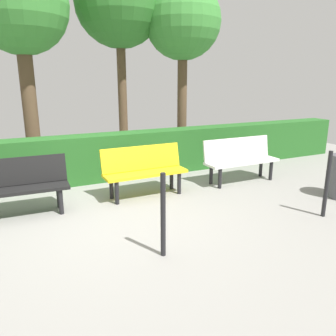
# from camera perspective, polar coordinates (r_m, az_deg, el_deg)

# --- Properties ---
(ground_plane) EXTENTS (16.00, 16.00, 0.00)m
(ground_plane) POSITION_cam_1_polar(r_m,az_deg,el_deg) (5.12, -10.42, -8.11)
(ground_plane) COLOR gray
(bench_white) EXTENTS (1.54, 0.46, 0.86)m
(bench_white) POSITION_cam_1_polar(r_m,az_deg,el_deg) (6.75, 12.24, 1.75)
(bench_white) COLOR white
(bench_white) RESTS_ON ground_plane
(bench_yellow) EXTENTS (1.46, 0.48, 0.86)m
(bench_yellow) POSITION_cam_1_polar(r_m,az_deg,el_deg) (5.80, -4.13, -0.11)
(bench_yellow) COLOR yellow
(bench_yellow) RESTS_ON ground_plane
(bench_black) EXTENTS (1.65, 0.52, 0.86)m
(bench_black) POSITION_cam_1_polar(r_m,az_deg,el_deg) (5.42, -25.42, -2.61)
(bench_black) COLOR black
(bench_black) RESTS_ON ground_plane
(hedge_row) EXTENTS (11.37, 0.52, 0.93)m
(hedge_row) POSITION_cam_1_polar(r_m,az_deg,el_deg) (6.97, -7.35, 2.25)
(hedge_row) COLOR #266023
(hedge_row) RESTS_ON ground_plane
(tree_near) EXTENTS (1.85, 1.85, 4.28)m
(tree_near) POSITION_cam_1_polar(r_m,az_deg,el_deg) (8.80, 2.57, 23.59)
(tree_near) COLOR brown
(tree_near) RESTS_ON ground_plane
(tree_mid) EXTENTS (2.13, 2.13, 4.83)m
(tree_mid) POSITION_cam_1_polar(r_m,az_deg,el_deg) (8.92, -8.35, 26.15)
(tree_mid) COLOR brown
(tree_mid) RESTS_ON ground_plane
(tree_far) EXTENTS (1.97, 1.97, 4.42)m
(tree_far) POSITION_cam_1_polar(r_m,az_deg,el_deg) (7.97, -24.12, 23.77)
(tree_far) COLOR brown
(tree_far) RESTS_ON ground_plane
(railing_post_near) EXTENTS (0.06, 0.06, 1.00)m
(railing_post_near) POSITION_cam_1_polar(r_m,az_deg,el_deg) (5.39, 25.58, -2.54)
(railing_post_near) COLOR black
(railing_post_near) RESTS_ON ground_plane
(railing_post_mid) EXTENTS (0.06, 0.06, 1.00)m
(railing_post_mid) POSITION_cam_1_polar(r_m,az_deg,el_deg) (3.79, -0.85, -8.11)
(railing_post_mid) COLOR black
(railing_post_mid) RESTS_ON ground_plane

